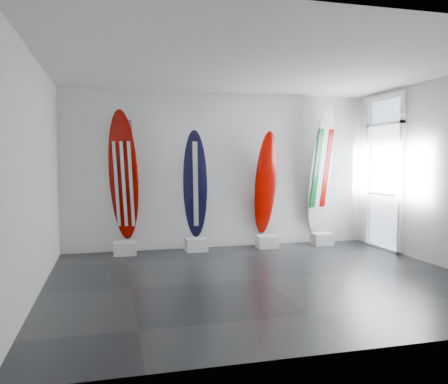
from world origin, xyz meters
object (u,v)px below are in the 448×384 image
object	(u,v)px
surfboard_usa	(123,176)
surfboard_swiss	(266,183)
surfboard_italy	(321,169)
surfboard_navy	(195,184)

from	to	relation	value
surfboard_usa	surfboard_swiss	bearing A→B (deg)	19.46
surfboard_usa	surfboard_italy	world-z (taller)	surfboard_italy
surfboard_swiss	surfboard_italy	distance (m)	1.20
surfboard_swiss	surfboard_navy	bearing A→B (deg)	171.77
surfboard_navy	surfboard_swiss	bearing A→B (deg)	20.32
surfboard_usa	surfboard_swiss	xyz separation A→B (m)	(2.71, 0.00, -0.17)
surfboard_navy	surfboard_swiss	size ratio (longest dim) A/B	0.99
surfboard_usa	surfboard_swiss	size ratio (longest dim) A/B	1.16
surfboard_navy	surfboard_italy	bearing A→B (deg)	20.32
surfboard_italy	surfboard_usa	bearing A→B (deg)	160.36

